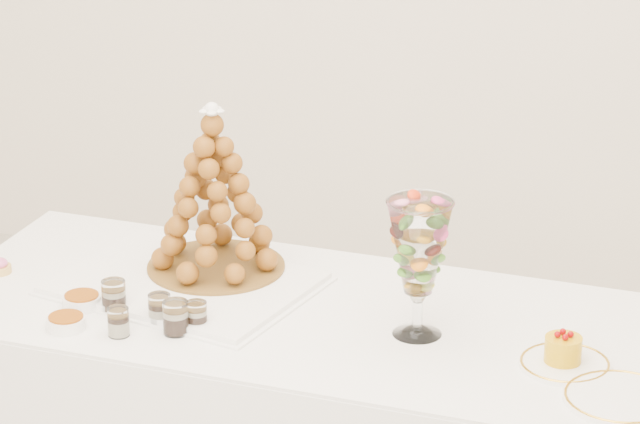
% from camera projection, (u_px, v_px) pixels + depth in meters
% --- Properties ---
extents(lace_tray, '(0.65, 0.54, 0.02)m').
position_uv_depth(lace_tray, '(184.00, 284.00, 3.56)').
color(lace_tray, white).
rests_on(lace_tray, buffet_table).
extents(macaron_vase, '(0.14, 0.14, 0.31)m').
position_uv_depth(macaron_vase, '(419.00, 249.00, 3.26)').
color(macaron_vase, white).
rests_on(macaron_vase, buffet_table).
extents(cake_plate, '(0.19, 0.19, 0.01)m').
position_uv_depth(cake_plate, '(565.00, 364.00, 3.18)').
color(cake_plate, white).
rests_on(cake_plate, buffet_table).
extents(spare_plate, '(0.23, 0.23, 0.01)m').
position_uv_depth(spare_plate, '(620.00, 398.00, 3.04)').
color(spare_plate, white).
rests_on(spare_plate, buffet_table).
extents(verrine_a, '(0.06, 0.06, 0.07)m').
position_uv_depth(verrine_a, '(114.00, 296.00, 3.43)').
color(verrine_a, white).
rests_on(verrine_a, buffet_table).
extents(verrine_b, '(0.06, 0.06, 0.07)m').
position_uv_depth(verrine_b, '(160.00, 309.00, 3.37)').
color(verrine_b, white).
rests_on(verrine_b, buffet_table).
extents(verrine_c, '(0.05, 0.05, 0.06)m').
position_uv_depth(verrine_c, '(196.00, 316.00, 3.34)').
color(verrine_c, white).
rests_on(verrine_c, buffet_table).
extents(verrine_d, '(0.05, 0.05, 0.06)m').
position_uv_depth(verrine_d, '(118.00, 322.00, 3.31)').
color(verrine_d, white).
rests_on(verrine_d, buffet_table).
extents(verrine_e, '(0.06, 0.06, 0.08)m').
position_uv_depth(verrine_e, '(176.00, 317.00, 3.32)').
color(verrine_e, white).
rests_on(verrine_e, buffet_table).
extents(ramekin_back, '(0.09, 0.09, 0.03)m').
position_uv_depth(ramekin_back, '(82.00, 301.00, 3.45)').
color(ramekin_back, white).
rests_on(ramekin_back, buffet_table).
extents(ramekin_front, '(0.09, 0.09, 0.03)m').
position_uv_depth(ramekin_front, '(66.00, 323.00, 3.35)').
color(ramekin_front, white).
rests_on(ramekin_front, buffet_table).
extents(croquembouche, '(0.33, 0.33, 0.41)m').
position_uv_depth(croquembouche, '(214.00, 189.00, 3.55)').
color(croquembouche, brown).
rests_on(croquembouche, lace_tray).
extents(mousse_cake, '(0.08, 0.08, 0.07)m').
position_uv_depth(mousse_cake, '(563.00, 349.00, 3.18)').
color(mousse_cake, '#D49D09').
rests_on(mousse_cake, cake_plate).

